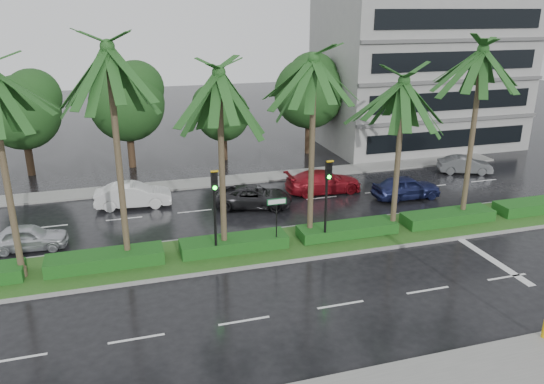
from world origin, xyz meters
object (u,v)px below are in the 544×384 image
object	(u,v)px
car_darkgrey	(253,197)
car_blue	(406,187)
signal_median_left	(215,201)
street_sign	(277,211)
car_white	(133,195)
car_grey	(465,165)
car_red	(323,182)
car_silver	(28,237)

from	to	relation	value
car_darkgrey	car_blue	size ratio (longest dim) A/B	1.09
signal_median_left	car_blue	size ratio (longest dim) A/B	1.02
car_blue	street_sign	bearing A→B (deg)	116.78
signal_median_left	car_white	xyz separation A→B (m)	(-3.35, 8.55, -2.27)
car_white	car_grey	distance (m)	23.16
car_red	car_blue	distance (m)	5.18
car_red	car_grey	size ratio (longest dim) A/B	1.32
street_sign	car_white	size ratio (longest dim) A/B	0.58
street_sign	car_blue	bearing A→B (deg)	26.32
signal_median_left	car_darkgrey	bearing A→B (deg)	61.49
car_darkgrey	car_blue	bearing A→B (deg)	-81.01
car_red	car_blue	xyz separation A→B (m)	(4.50, -2.56, 0.01)
street_sign	car_red	distance (m)	9.41
car_grey	street_sign	bearing A→B (deg)	137.98
signal_median_left	car_silver	xyz separation A→B (m)	(-8.63, 3.95, -2.36)
car_darkgrey	car_red	distance (m)	5.15
car_silver	car_blue	bearing A→B (deg)	-83.16
signal_median_left	car_blue	world-z (taller)	signal_median_left
car_silver	car_grey	distance (m)	28.81
car_white	car_blue	bearing A→B (deg)	-97.10
car_darkgrey	car_grey	world-z (taller)	car_darkgrey
signal_median_left	car_red	bearing A→B (deg)	42.12
car_silver	car_red	size ratio (longest dim) A/B	0.76
car_red	car_grey	bearing A→B (deg)	-83.37
street_sign	car_darkgrey	world-z (taller)	street_sign
car_darkgrey	car_silver	bearing A→B (deg)	118.47
signal_median_left	car_red	xyz separation A→B (m)	(8.50, 7.69, -2.28)
car_white	car_blue	distance (m)	16.70
car_red	car_blue	world-z (taller)	car_blue
car_red	car_blue	size ratio (longest dim) A/B	1.16
street_sign	car_blue	distance (m)	11.24
car_white	car_blue	xyz separation A→B (m)	(16.35, -3.42, -0.01)
street_sign	car_silver	distance (m)	12.31
street_sign	car_grey	xyz separation A→B (m)	(16.80, 8.45, -1.51)
car_blue	car_red	bearing A→B (deg)	60.85
signal_median_left	car_silver	world-z (taller)	signal_median_left
car_white	car_grey	xyz separation A→B (m)	(23.15, 0.09, -0.12)
car_silver	car_white	bearing A→B (deg)	-45.22
car_silver	car_red	bearing A→B (deg)	-73.98
car_white	car_red	bearing A→B (deg)	-89.45
car_grey	car_silver	bearing A→B (deg)	120.63
signal_median_left	car_grey	world-z (taller)	signal_median_left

